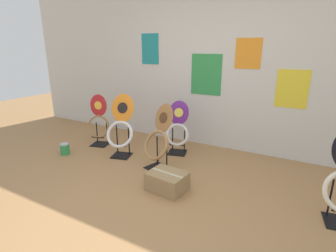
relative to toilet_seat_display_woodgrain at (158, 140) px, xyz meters
name	(u,v)px	position (x,y,z in m)	size (l,w,h in m)	color
ground_plane	(138,212)	(0.34, -0.99, -0.42)	(14.00, 14.00, 0.00)	#A37547
wall_back	(214,69)	(0.34, 1.22, 0.88)	(8.00, 0.07, 2.60)	silver
toilet_seat_display_woodgrain	(158,140)	(0.00, 0.00, 0.00)	(0.48, 0.45, 0.90)	black
toilet_seat_display_purple_note	(178,129)	(-0.01, 0.63, -0.03)	(0.40, 0.37, 0.83)	black
toilet_seat_display_orange_sun	(121,128)	(-0.73, 0.10, 0.03)	(0.48, 0.48, 0.95)	black
toilet_seat_display_crimson_swirl	(99,122)	(-1.35, 0.29, -0.02)	(0.42, 0.35, 0.87)	black
paint_can	(65,149)	(-1.55, -0.30, -0.33)	(0.15, 0.15, 0.18)	#2D8E4C
storage_box	(167,181)	(0.40, -0.46, -0.31)	(0.47, 0.39, 0.22)	#93754C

